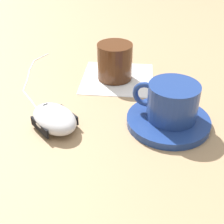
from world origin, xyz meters
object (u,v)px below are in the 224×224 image
Objects in this scene: computer_mouse at (54,119)px; saucer at (168,121)px; coffee_cup at (172,101)px; drinking_glass at (115,61)px.

saucer is at bearing 114.07° from computer_mouse.
computer_mouse is at bearing -65.93° from saucer.
coffee_cup is at bearing 169.84° from saucer.
coffee_cup reaches higher than saucer.
saucer is 1.89× the size of drinking_glass.
coffee_cup is 1.49× the size of drinking_glass.
computer_mouse is (0.08, -0.19, 0.01)m from saucer.
saucer is 0.21m from computer_mouse.
computer_mouse reaches higher than saucer.
drinking_glass is at bearing 171.39° from computer_mouse.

